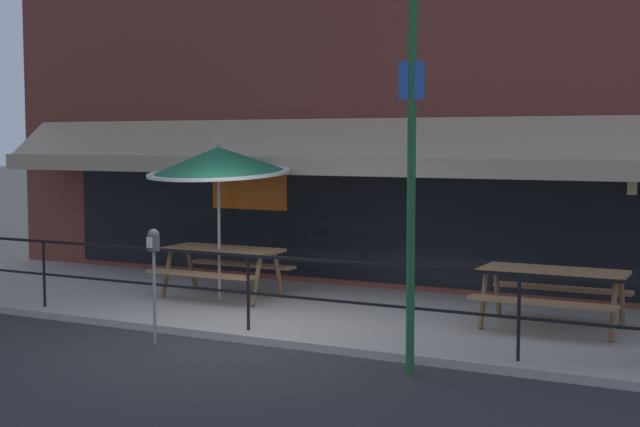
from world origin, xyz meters
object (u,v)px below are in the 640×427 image
object	(u,v)px
picnic_table_centre	(552,282)
parking_meter_far	(154,251)
street_sign_pole	(411,167)
patio_umbrella_left	(218,161)
picnic_table_left	(222,258)

from	to	relation	value
picnic_table_centre	parking_meter_far	size ratio (longest dim) A/B	1.27
street_sign_pole	picnic_table_centre	bearing A→B (deg)	70.09
picnic_table_centre	patio_umbrella_left	xyz separation A→B (m)	(-4.98, -0.10, 1.47)
patio_umbrella_left	street_sign_pole	bearing A→B (deg)	-31.21
picnic_table_centre	patio_umbrella_left	distance (m)	5.19
picnic_table_left	picnic_table_centre	bearing A→B (deg)	0.17
picnic_table_centre	parking_meter_far	xyz separation A→B (m)	(-4.26, -2.60, 0.44)
patio_umbrella_left	picnic_table_centre	bearing A→B (deg)	1.10
picnic_table_left	picnic_table_centre	world-z (taller)	same
street_sign_pole	patio_umbrella_left	bearing A→B (deg)	148.79
picnic_table_left	street_sign_pole	bearing A→B (deg)	-32.03
patio_umbrella_left	street_sign_pole	world-z (taller)	street_sign_pole
parking_meter_far	street_sign_pole	bearing A→B (deg)	0.80
picnic_table_centre	patio_umbrella_left	bearing A→B (deg)	-178.90
picnic_table_left	picnic_table_centre	size ratio (longest dim) A/B	1.00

